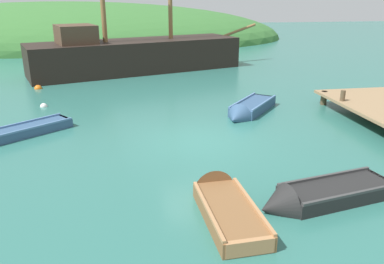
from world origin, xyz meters
TOP-DOWN VIEW (x-y plane):
  - ground_plane at (0.00, 0.00)m, footprint 120.00×120.00m
  - shore_hill at (-9.20, 34.32)m, footprint 50.43×26.83m
  - sailing_ship at (-1.75, 13.73)m, footprint 16.31×7.88m
  - rowboat_near_dock at (2.76, 2.94)m, footprint 3.15×3.50m
  - rowboat_portside at (2.17, -4.67)m, footprint 3.78×1.76m
  - rowboat_outer_right at (-6.48, 1.43)m, footprint 3.62×3.08m
  - rowboat_outer_left at (-0.22, -4.60)m, footprint 1.26×3.32m
  - buoy_white at (-6.19, 5.56)m, footprint 0.33×0.33m
  - buoy_orange at (-7.19, 9.40)m, footprint 0.41×0.41m

SIDE VIEW (x-z plane):
  - ground_plane at x=0.00m, z-range 0.00..0.00m
  - shore_hill at x=-9.20m, z-range -4.22..4.22m
  - buoy_white at x=-6.19m, z-range -0.16..0.16m
  - buoy_orange at x=-7.19m, z-range -0.21..0.21m
  - rowboat_outer_right at x=-6.48m, z-range -0.34..0.55m
  - rowboat_portside at x=2.17m, z-range -0.41..0.65m
  - rowboat_outer_left at x=-0.22m, z-range -0.41..0.65m
  - rowboat_near_dock at x=2.76m, z-range -0.37..0.66m
  - sailing_ship at x=-1.75m, z-range -5.25..6.84m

